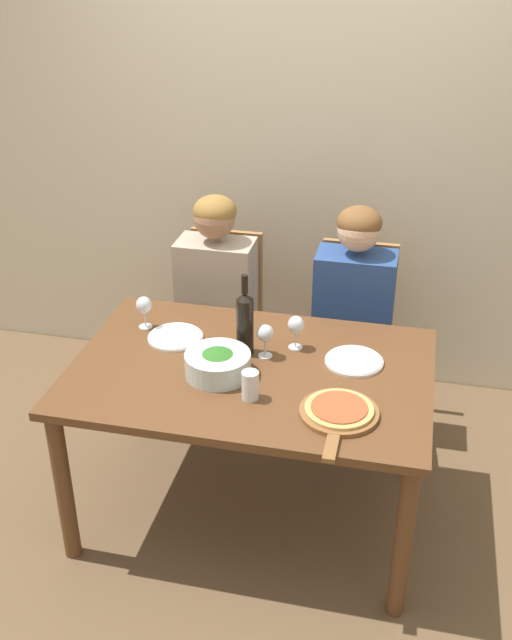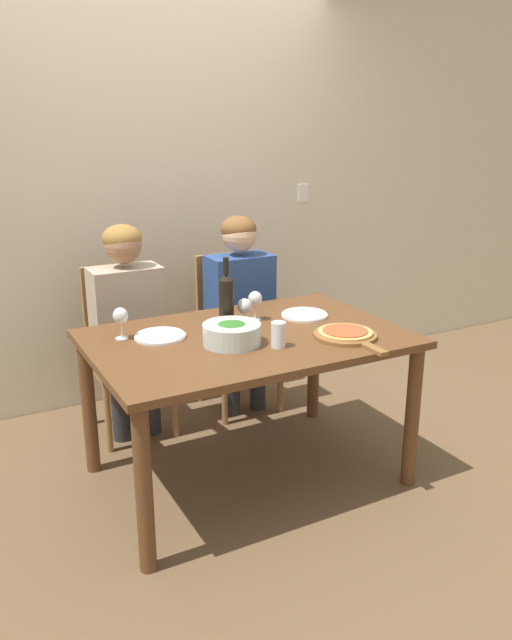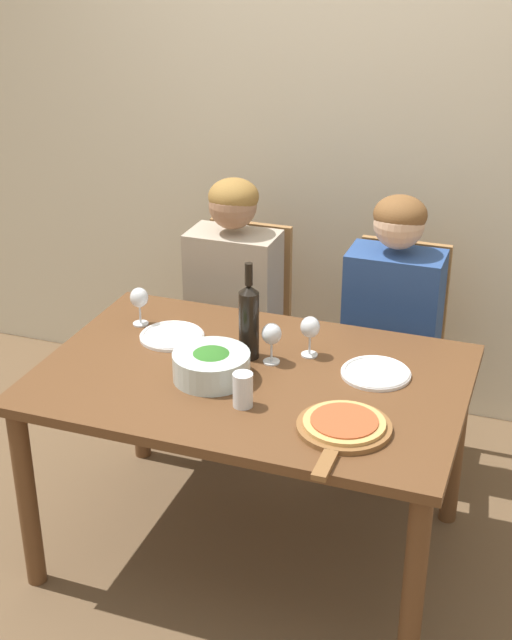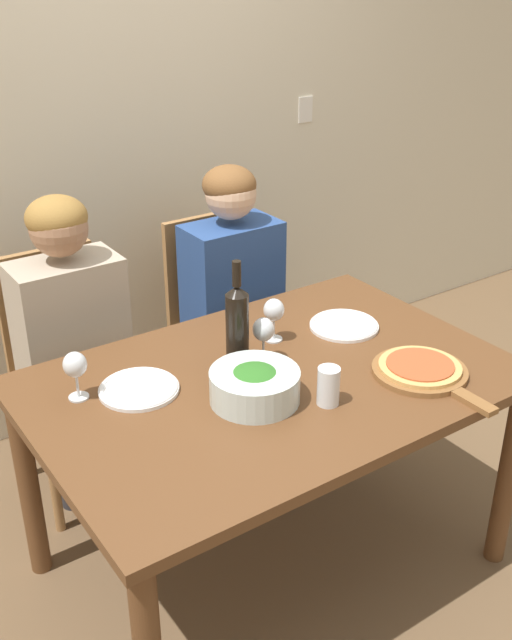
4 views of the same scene
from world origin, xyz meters
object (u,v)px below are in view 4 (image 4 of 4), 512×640
object	(u,v)px
pizza_on_board	(422,370)
wine_glass_centre	(263,332)
wine_glass_right	(274,312)
person_man	(234,284)
water_tumbler	(328,386)
dinner_plate_left	(139,388)
chair_right	(220,323)
wine_glass_left	(75,367)
dinner_plate_right	(344,325)
chair_left	(67,369)
person_woman	(72,328)
wine_bottle	(237,325)
broccoli_bowl	(255,385)

from	to	relation	value
pizza_on_board	wine_glass_centre	bearing A→B (deg)	135.17
wine_glass_right	wine_glass_centre	size ratio (longest dim) A/B	1.00
person_man	pizza_on_board	bearing A→B (deg)	-86.98
water_tumbler	wine_glass_centre	bearing A→B (deg)	91.69
dinner_plate_left	chair_right	bearing A→B (deg)	44.04
pizza_on_board	wine_glass_left	bearing A→B (deg)	152.78
dinner_plate_right	wine_glass_right	distance (m)	0.28
chair_left	chair_right	xyz separation A→B (m)	(0.69, 0.00, 0.00)
dinner_plate_right	wine_glass_centre	distance (m)	0.38
person_woman	wine_bottle	bearing A→B (deg)	-63.89
chair_right	wine_bottle	world-z (taller)	wine_bottle
wine_bottle	water_tumbler	size ratio (longest dim) A/B	3.09
dinner_plate_right	water_tumbler	world-z (taller)	water_tumbler
person_woman	person_man	bearing A→B (deg)	0.00
wine_bottle	water_tumbler	world-z (taller)	wine_bottle
dinner_plate_right	water_tumbler	bearing A→B (deg)	-136.13
chair_right	dinner_plate_right	distance (m)	0.77
person_woman	water_tumbler	bearing A→B (deg)	-66.96
wine_glass_left	wine_glass_centre	xyz separation A→B (m)	(0.57, -0.13, 0.00)
person_woman	pizza_on_board	distance (m)	1.23
chair_left	wine_glass_left	bearing A→B (deg)	-106.32
wine_glass_left	water_tumbler	size ratio (longest dim) A/B	1.30
person_man	wine_bottle	size ratio (longest dim) A/B	3.35
wine_glass_left	dinner_plate_left	bearing A→B (deg)	-22.31
person_man	dinner_plate_right	xyz separation A→B (m)	(0.07, -0.60, 0.04)
pizza_on_board	water_tumbler	xyz separation A→B (m)	(-0.34, 0.04, 0.04)
chair_left	water_tumbler	xyz separation A→B (m)	(0.40, -1.06, 0.32)
chair_left	wine_bottle	size ratio (longest dim) A/B	2.64
chair_right	dinner_plate_left	xyz separation A→B (m)	(-0.71, -0.69, 0.27)
wine_bottle	pizza_on_board	bearing A→B (deg)	-39.52
broccoli_bowl	water_tumbler	bearing A→B (deg)	-39.44
wine_glass_right	wine_glass_left	bearing A→B (deg)	177.56
wine_glass_left	water_tumbler	world-z (taller)	wine_glass_left
person_woman	wine_bottle	distance (m)	0.71
wine_bottle	wine_glass_left	world-z (taller)	wine_bottle
person_woman	person_man	distance (m)	0.69
chair_right	wine_bottle	bearing A→B (deg)	-117.96
dinner_plate_left	wine_glass_left	bearing A→B (deg)	157.69
dinner_plate_right	dinner_plate_left	bearing A→B (deg)	178.03
person_man	pizza_on_board	distance (m)	0.98
dinner_plate_left	wine_glass_centre	bearing A→B (deg)	-8.22
dinner_plate_left	wine_glass_left	world-z (taller)	wine_glass_left
wine_glass_left	water_tumbler	distance (m)	0.73
chair_left	wine_bottle	bearing A→B (deg)	-67.59
person_man	pizza_on_board	xyz separation A→B (m)	(0.05, -0.98, 0.05)
dinner_plate_right	chair_right	bearing A→B (deg)	95.31
pizza_on_board	water_tumbler	bearing A→B (deg)	173.53
pizza_on_board	wine_glass_right	distance (m)	0.52
wine_bottle	pizza_on_board	xyz separation A→B (m)	(0.44, -0.36, -0.13)
pizza_on_board	chair_left	bearing A→B (deg)	124.12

